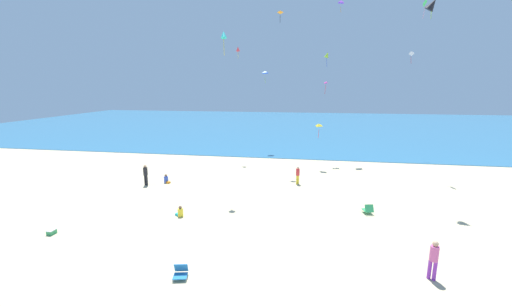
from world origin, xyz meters
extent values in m
plane|color=#C6B58C|center=(0.00, 10.00, 0.00)|extent=(120.00, 120.00, 0.00)
cube|color=teal|center=(0.00, 50.17, 0.03)|extent=(120.00, 60.00, 0.05)
cube|color=#2D9956|center=(7.04, 6.33, 0.20)|extent=(0.62, 0.63, 0.03)
cube|color=#2D9956|center=(7.11, 6.05, 0.41)|extent=(0.56, 0.37, 0.44)
cylinder|color=#B7B7BC|center=(6.76, 6.43, 0.10)|extent=(0.02, 0.02, 0.20)
cylinder|color=#B7B7BC|center=(7.26, 6.55, 0.10)|extent=(0.02, 0.02, 0.20)
cube|color=#2370B2|center=(-1.60, -2.00, 0.14)|extent=(0.64, 0.58, 0.03)
cube|color=#2370B2|center=(-1.66, -1.75, 0.35)|extent=(0.59, 0.33, 0.43)
cylinder|color=#B7B7BC|center=(-1.30, -2.08, 0.07)|extent=(0.02, 0.02, 0.14)
cylinder|color=#B7B7BC|center=(-1.84, -2.20, 0.07)|extent=(0.02, 0.02, 0.14)
cube|color=#339956|center=(-9.87, 0.63, 0.11)|extent=(0.32, 0.41, 0.21)
cube|color=white|center=(-9.87, 0.63, 0.23)|extent=(0.33, 0.42, 0.04)
cylinder|color=yellow|center=(-4.07, 3.93, 0.24)|extent=(0.43, 0.43, 0.48)
sphere|color=brown|center=(-4.07, 3.93, 0.57)|extent=(0.19, 0.19, 0.19)
cube|color=#19ADB2|center=(-4.24, 4.03, 0.07)|extent=(0.43, 0.39, 0.14)
cylinder|color=purple|center=(8.33, -0.27, 0.42)|extent=(0.15, 0.15, 0.83)
cylinder|color=purple|center=(8.50, -0.36, 0.42)|extent=(0.15, 0.15, 0.83)
cylinder|color=#D8599E|center=(8.41, -0.32, 1.15)|extent=(0.45, 0.45, 0.62)
sphere|color=tan|center=(8.41, -0.32, 1.56)|extent=(0.23, 0.23, 0.23)
cylinder|color=black|center=(-9.23, 9.26, 0.41)|extent=(0.14, 0.14, 0.82)
cylinder|color=black|center=(-9.06, 9.20, 0.41)|extent=(0.14, 0.14, 0.82)
cylinder|color=black|center=(-9.15, 9.23, 1.13)|extent=(0.42, 0.42, 0.62)
sphere|color=tan|center=(-9.15, 9.23, 1.54)|extent=(0.23, 0.23, 0.23)
cylinder|color=yellow|center=(2.55, 11.45, 0.36)|extent=(0.13, 0.13, 0.72)
cylinder|color=yellow|center=(2.64, 11.58, 0.36)|extent=(0.13, 0.13, 0.72)
cylinder|color=red|center=(2.59, 11.51, 0.99)|extent=(0.40, 0.40, 0.54)
sphere|color=beige|center=(2.59, 11.51, 1.35)|extent=(0.20, 0.20, 0.20)
cylinder|color=blue|center=(-7.89, 10.12, 0.26)|extent=(0.46, 0.46, 0.51)
sphere|color=#846047|center=(-7.89, 10.12, 0.60)|extent=(0.20, 0.20, 0.20)
cube|color=orange|center=(-7.71, 10.03, 0.07)|extent=(0.45, 0.41, 0.15)
pyramid|color=yellow|center=(4.23, 16.83, 4.13)|extent=(0.82, 0.80, 0.34)
cylinder|color=red|center=(4.25, 16.86, 3.30)|extent=(0.08, 0.08, 0.79)
pyramid|color=purple|center=(6.14, 22.86, 16.06)|extent=(0.83, 0.87, 0.26)
cylinder|color=orange|center=(6.14, 22.86, 15.31)|extent=(0.09, 0.08, 0.54)
pyramid|color=orange|center=(0.46, 17.27, 14.09)|extent=(0.45, 0.37, 0.29)
cylinder|color=black|center=(0.47, 17.22, 13.50)|extent=(0.04, 0.06, 0.64)
cone|color=black|center=(10.71, 10.11, 12.67)|extent=(0.98, 0.83, 0.87)
cylinder|color=#99DB33|center=(10.71, 10.11, 12.09)|extent=(0.07, 0.05, 0.59)
pyramid|color=#DB3DA8|center=(4.80, 19.79, 7.99)|extent=(0.48, 0.47, 0.25)
cylinder|color=red|center=(4.82, 19.77, 7.30)|extent=(0.11, 0.12, 0.89)
cube|color=white|center=(13.97, 24.87, 11.05)|extent=(0.57, 0.27, 0.54)
cylinder|color=red|center=(13.97, 24.87, 10.43)|extent=(0.08, 0.19, 0.84)
pyramid|color=blue|center=(-1.89, 24.58, 9.23)|extent=(0.95, 0.95, 0.38)
cylinder|color=#99DB33|center=(-1.87, 24.56, 8.32)|extent=(0.15, 0.15, 0.78)
cube|color=green|center=(12.59, 17.71, 14.50)|extent=(0.20, 0.70, 0.69)
cylinder|color=pink|center=(12.59, 17.71, 13.74)|extent=(0.14, 0.08, 1.01)
cone|color=#1EADAD|center=(-2.59, 9.14, 11.07)|extent=(0.56, 0.63, 0.58)
cylinder|color=yellow|center=(-2.59, 9.14, 10.28)|extent=(0.12, 0.25, 1.17)
cone|color=red|center=(-4.07, 20.10, 11.34)|extent=(0.48, 0.52, 0.50)
cylinder|color=yellow|center=(-4.07, 20.10, 10.76)|extent=(0.08, 0.17, 0.79)
cone|color=#99DB33|center=(4.88, 20.76, 10.69)|extent=(0.72, 0.70, 0.63)
cylinder|color=blue|center=(4.88, 20.76, 10.00)|extent=(0.09, 0.09, 0.96)
camera|label=1|loc=(3.30, -12.72, 7.66)|focal=22.10mm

